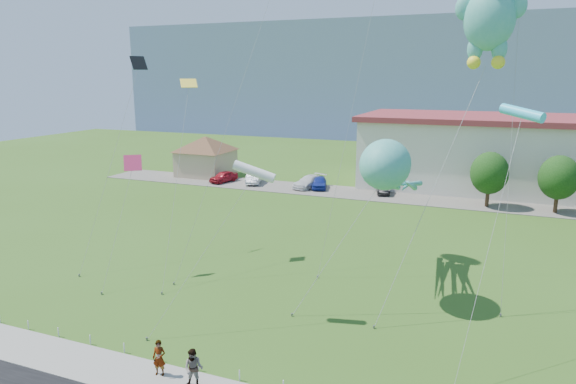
{
  "coord_description": "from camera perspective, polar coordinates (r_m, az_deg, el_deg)",
  "views": [
    {
      "loc": [
        10.13,
        -18.48,
        12.57
      ],
      "look_at": [
        -0.54,
        8.0,
        6.09
      ],
      "focal_mm": 32.0,
      "sensor_mm": 36.0,
      "label": 1
    }
  ],
  "objects": [
    {
      "name": "tree_mid",
      "position": [
        53.6,
        27.88,
        1.43
      ],
      "size": [
        3.6,
        3.6,
        5.47
      ],
      "color": "#3F2B19",
      "rests_on": "ground"
    },
    {
      "name": "parked_car_silver",
      "position": [
        61.26,
        -3.83,
        1.67
      ],
      "size": [
        2.89,
        4.68,
        1.45
      ],
      "primitive_type": "imported",
      "rotation": [
        0.0,
        0.0,
        0.33
      ],
      "color": "silver",
      "rests_on": "parking_strip"
    },
    {
      "name": "small_kite_black",
      "position": [
        38.61,
        -16.97,
        11.03
      ],
      "size": [
        1.29,
        8.22,
        13.9
      ],
      "color": "black",
      "rests_on": "ground"
    },
    {
      "name": "rope_fence",
      "position": [
        23.44,
        -7.71,
        -19.04
      ],
      "size": [
        26.05,
        0.05,
        0.5
      ],
      "color": "white",
      "rests_on": "ground"
    },
    {
      "name": "parking_strip",
      "position": [
        55.86,
        10.93,
        -0.42
      ],
      "size": [
        70.0,
        6.0,
        0.06
      ],
      "primitive_type": "cube",
      "color": "#59544C",
      "rests_on": "ground"
    },
    {
      "name": "octopus_kite",
      "position": [
        29.85,
        11.16,
        2.03
      ],
      "size": [
        5.31,
        10.72,
        9.23
      ],
      "color": "teal",
      "rests_on": "ground"
    },
    {
      "name": "parked_car_blue",
      "position": [
        58.39,
        3.49,
        1.06
      ],
      "size": [
        2.63,
        4.23,
        1.34
      ],
      "primitive_type": "imported",
      "rotation": [
        0.0,
        0.0,
        0.29
      ],
      "color": "navy",
      "rests_on": "parking_strip"
    },
    {
      "name": "parked_car_black",
      "position": [
        56.74,
        10.51,
        0.48
      ],
      "size": [
        2.23,
        4.01,
        1.25
      ],
      "primitive_type": "imported",
      "rotation": [
        0.0,
        0.0,
        0.25
      ],
      "color": "black",
      "rests_on": "parking_strip"
    },
    {
      "name": "tree_near",
      "position": [
        53.28,
        21.47,
        1.97
      ],
      "size": [
        3.6,
        3.6,
        5.47
      ],
      "color": "#3F2B19",
      "rests_on": "ground"
    },
    {
      "name": "pedestrian_right",
      "position": [
        22.39,
        -10.44,
        -18.73
      ],
      "size": [
        0.94,
        0.8,
        1.68
      ],
      "primitive_type": "imported",
      "rotation": [
        0.0,
        0.0,
        0.22
      ],
      "color": "gray",
      "rests_on": "sidewalk"
    },
    {
      "name": "parked_car_red",
      "position": [
        62.22,
        -7.17,
        1.71
      ],
      "size": [
        2.5,
        4.15,
        1.32
      ],
      "primitive_type": "imported",
      "rotation": [
        0.0,
        0.0,
        -0.26
      ],
      "color": "maroon",
      "rests_on": "parking_strip"
    },
    {
      "name": "small_kite_yellow",
      "position": [
        35.6,
        -11.29,
        9.37
      ],
      "size": [
        2.99,
        8.1,
        12.51
      ],
      "color": "yellow",
      "rests_on": "ground"
    },
    {
      "name": "teddy_bear_kite",
      "position": [
        30.6,
        21.55,
        18.27
      ],
      "size": [
        5.98,
        7.76,
        18.63
      ],
      "color": "teal",
      "rests_on": "ground"
    },
    {
      "name": "pedestrian_left",
      "position": [
        23.5,
        -14.13,
        -17.44
      ],
      "size": [
        0.64,
        0.49,
        1.58
      ],
      "primitive_type": "imported",
      "rotation": [
        0.0,
        0.0,
        0.21
      ],
      "color": "gray",
      "rests_on": "sidewalk"
    },
    {
      "name": "small_kite_white",
      "position": [
        26.31,
        -3.86,
        2.13
      ],
      "size": [
        3.92,
        5.97,
        8.21
      ],
      "color": "white",
      "rests_on": "ground"
    },
    {
      "name": "pavilion",
      "position": [
        66.68,
        -9.13,
        4.39
      ],
      "size": [
        9.2,
        9.2,
        5.0
      ],
      "color": "tan",
      "rests_on": "ground"
    },
    {
      "name": "parked_car_white",
      "position": [
        58.7,
        2.37,
        1.15
      ],
      "size": [
        3.25,
        5.09,
        1.37
      ],
      "primitive_type": "imported",
      "rotation": [
        0.0,
        0.0,
        -0.3
      ],
      "color": "silver",
      "rests_on": "parking_strip"
    },
    {
      "name": "small_kite_cyan",
      "position": [
        26.96,
        24.52,
        7.76
      ],
      "size": [
        2.17,
        8.79,
        11.28
      ],
      "color": "#38D4FC",
      "rests_on": "ground"
    },
    {
      "name": "small_kite_pink",
      "position": [
        33.86,
        -17.15,
        1.92
      ],
      "size": [
        1.29,
        4.87,
        7.61
      ],
      "color": "#D42F5E",
      "rests_on": "ground"
    },
    {
      "name": "ground",
      "position": [
        24.54,
        -6.12,
        -18.11
      ],
      "size": [
        160.0,
        160.0,
        0.0
      ],
      "primitive_type": "plane",
      "color": "#335618",
      "rests_on": "ground"
    },
    {
      "name": "hill_ridge",
      "position": [
        138.85,
        18.18,
        12.14
      ],
      "size": [
        160.0,
        50.0,
        25.0
      ],
      "primitive_type": "cube",
      "color": "gray",
      "rests_on": "ground"
    }
  ]
}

